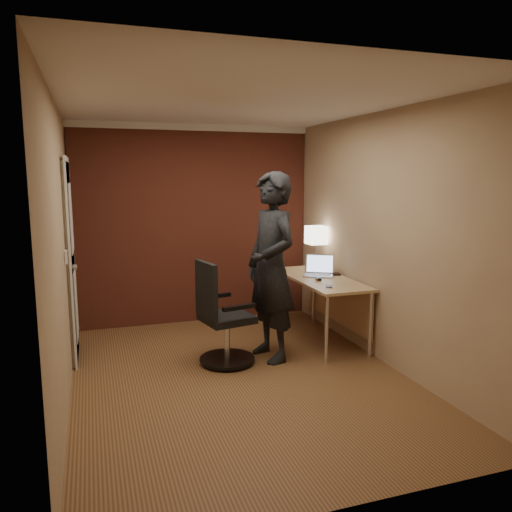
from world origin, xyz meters
name	(u,v)px	position (x,y,z in m)	size (l,w,h in m)	color
room	(179,219)	(-0.27, 1.54, 1.37)	(4.00, 4.00, 4.00)	brown
desk	(325,288)	(1.25, 0.75, 0.60)	(0.60, 1.50, 0.73)	tan
desk_lamp	(316,236)	(1.35, 1.22, 1.15)	(0.22, 0.22, 0.54)	silver
laptop	(319,270)	(1.23, 0.88, 0.79)	(0.42, 0.39, 0.23)	silver
mouse	(318,279)	(1.10, 0.62, 0.75)	(0.06, 0.10, 0.03)	black
phone	(329,286)	(1.06, 0.29, 0.73)	(0.06, 0.12, 0.01)	black
wallet	(336,274)	(1.43, 0.83, 0.74)	(0.09, 0.11, 0.02)	black
office_chair	(221,320)	(-0.08, 0.36, 0.45)	(0.56, 0.63, 1.03)	black
person	(271,267)	(0.45, 0.37, 0.96)	(0.70, 0.46, 1.91)	black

